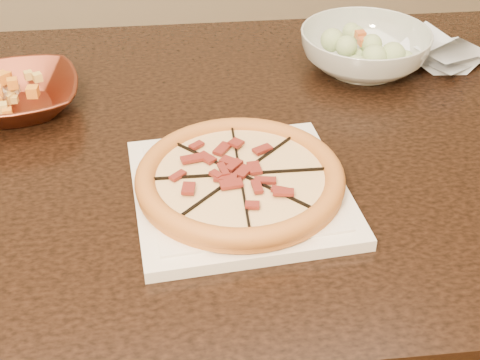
{
  "coord_description": "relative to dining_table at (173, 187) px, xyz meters",
  "views": [
    {
      "loc": [
        -0.02,
        -0.72,
        1.34
      ],
      "look_at": [
        0.13,
        0.02,
        0.78
      ],
      "focal_mm": 50.0,
      "sensor_mm": 36.0,
      "label": 1
    }
  ],
  "objects": [
    {
      "name": "pizza",
      "position": [
        0.08,
        -0.17,
        0.13
      ],
      "size": [
        0.3,
        0.3,
        0.03
      ],
      "color": "#BF6022",
      "rests_on": "plate"
    },
    {
      "name": "salad",
      "position": [
        0.39,
        0.18,
        0.19
      ],
      "size": [
        0.1,
        0.12,
        0.04
      ],
      "color": "#BDE492",
      "rests_on": "salad_bowl"
    },
    {
      "name": "plate",
      "position": [
        0.08,
        -0.17,
        0.11
      ],
      "size": [
        0.3,
        0.3,
        0.02
      ],
      "color": "white",
      "rests_on": "dining_table"
    },
    {
      "name": "salad_bowl",
      "position": [
        0.4,
        0.18,
        0.13
      ],
      "size": [
        0.31,
        0.31,
        0.08
      ],
      "primitive_type": "imported",
      "rotation": [
        0.0,
        0.0,
        -0.32
      ],
      "color": "silver",
      "rests_on": "dining_table"
    },
    {
      "name": "dining_table",
      "position": [
        0.0,
        0.0,
        0.0
      ],
      "size": [
        1.55,
        1.08,
        0.75
      ],
      "color": "black",
      "rests_on": "floor"
    },
    {
      "name": "bronze_bowl",
      "position": [
        -0.25,
        0.15,
        0.12
      ],
      "size": [
        0.23,
        0.23,
        0.05
      ],
      "primitive_type": "imported",
      "rotation": [
        0.0,
        0.0,
        0.06
      ],
      "color": "brown",
      "rests_on": "dining_table"
    },
    {
      "name": "cling_film",
      "position": [
        0.56,
        0.16,
        0.12
      ],
      "size": [
        0.22,
        0.2,
        0.05
      ],
      "primitive_type": null,
      "rotation": [
        0.0,
        0.0,
        0.39
      ],
      "color": "silver",
      "rests_on": "dining_table"
    },
    {
      "name": "mixed_dish",
      "position": [
        -0.25,
        0.15,
        0.16
      ],
      "size": [
        0.1,
        0.11,
        0.03
      ],
      "color": "tan",
      "rests_on": "bronze_bowl"
    }
  ]
}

